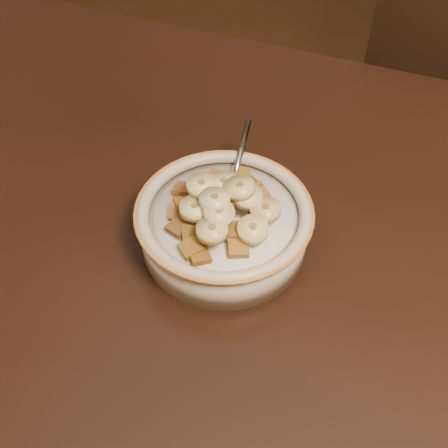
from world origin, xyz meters
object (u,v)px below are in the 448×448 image
at_px(chair, 439,169).
at_px(cereal_bowl, 224,229).
at_px(table, 316,319).
at_px(spoon, 230,194).

distance_m(chair, cereal_bowl, 0.64).
xyz_separation_m(table, chair, (0.10, 0.57, -0.24)).
distance_m(cereal_bowl, spoon, 0.04).
bearing_deg(table, cereal_bowl, 158.98).
xyz_separation_m(table, cereal_bowl, (-0.12, 0.04, 0.04)).
height_order(cereal_bowl, spoon, spoon).
height_order(table, chair, chair).
bearing_deg(cereal_bowl, chair, 67.38).
relative_size(table, chair, 1.43).
relative_size(chair, spoon, 22.96).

